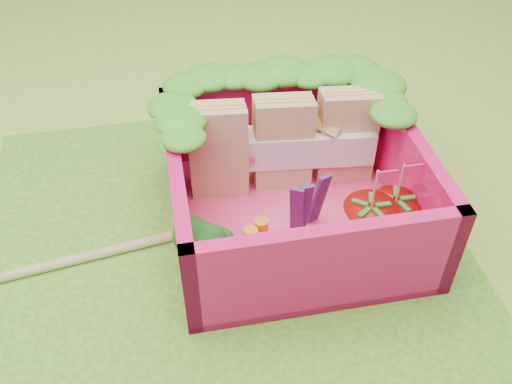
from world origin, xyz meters
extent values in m
plane|color=#88B533|center=(0.00, 0.00, 0.00)|extent=(14.00, 14.00, 0.00)
cube|color=#539822|center=(0.00, 0.00, 0.01)|extent=(2.60, 2.60, 0.03)
cube|color=#FF417B|center=(0.41, 0.16, 0.06)|extent=(1.30, 1.30, 0.05)
cube|color=#E8135F|center=(0.41, 0.77, 0.31)|extent=(1.30, 0.07, 0.55)
cube|color=#E8135F|center=(0.41, -0.46, 0.31)|extent=(1.30, 0.07, 0.55)
cube|color=#E8135F|center=(-0.20, 0.16, 0.31)|extent=(0.07, 1.30, 0.55)
cube|color=#E8135F|center=(1.03, 0.16, 0.31)|extent=(0.07, 1.30, 0.55)
ellipsoid|color=#398C19|center=(-0.09, 0.74, 0.64)|extent=(0.30, 0.30, 0.11)
ellipsoid|color=#398C19|center=(0.06, 0.74, 0.64)|extent=(0.30, 0.30, 0.11)
ellipsoid|color=#398C19|center=(0.20, 0.74, 0.64)|extent=(0.30, 0.30, 0.11)
ellipsoid|color=#398C19|center=(0.34, 0.74, 0.64)|extent=(0.30, 0.30, 0.11)
ellipsoid|color=#398C19|center=(0.49, 0.74, 0.64)|extent=(0.30, 0.30, 0.11)
ellipsoid|color=#398C19|center=(0.63, 0.74, 0.64)|extent=(0.30, 0.30, 0.11)
ellipsoid|color=#398C19|center=(0.77, 0.74, 0.64)|extent=(0.30, 0.30, 0.11)
ellipsoid|color=#398C19|center=(0.91, 0.74, 0.64)|extent=(0.30, 0.30, 0.11)
ellipsoid|color=#398C19|center=(-0.17, 0.26, 0.64)|extent=(0.27, 0.27, 0.10)
ellipsoid|color=#398C19|center=(-0.17, 0.40, 0.64)|extent=(0.27, 0.27, 0.10)
ellipsoid|color=#398C19|center=(-0.17, 0.54, 0.64)|extent=(0.27, 0.27, 0.10)
ellipsoid|color=#398C19|center=(0.99, 0.26, 0.64)|extent=(0.27, 0.27, 0.10)
ellipsoid|color=#398C19|center=(0.99, 0.40, 0.64)|extent=(0.27, 0.27, 0.10)
ellipsoid|color=#398C19|center=(0.99, 0.54, 0.64)|extent=(0.27, 0.27, 0.10)
cube|color=tan|center=(0.04, 0.44, 0.37)|extent=(0.34, 0.18, 0.57)
cube|color=tan|center=(0.41, 0.44, 0.37)|extent=(0.34, 0.18, 0.57)
cube|color=tan|center=(0.78, 0.44, 0.37)|extent=(0.34, 0.18, 0.57)
cube|color=white|center=(0.41, 0.44, 0.34)|extent=(1.05, 0.28, 0.20)
cylinder|color=#6A9A4A|center=(-0.10, -0.14, 0.16)|extent=(0.12, 0.12, 0.15)
ellipsoid|color=#165015|center=(-0.10, -0.14, 0.29)|extent=(0.34, 0.34, 0.12)
cylinder|color=orange|center=(0.11, -0.19, 0.22)|extent=(0.07, 0.07, 0.29)
cylinder|color=orange|center=(0.19, -0.10, 0.20)|extent=(0.07, 0.07, 0.24)
cube|color=#44195A|center=(0.39, -0.01, 0.27)|extent=(0.07, 0.05, 0.38)
cube|color=#44195A|center=(0.43, 0.00, 0.27)|extent=(0.07, 0.02, 0.38)
cube|color=#44195A|center=(0.52, 0.05, 0.27)|extent=(0.07, 0.04, 0.38)
cone|color=red|center=(0.73, -0.15, 0.22)|extent=(0.28, 0.28, 0.28)
cylinder|color=tan|center=(0.73, -0.15, 0.48)|extent=(0.01, 0.01, 0.24)
cube|color=#FE2A7A|center=(0.78, -0.15, 0.56)|extent=(0.10, 0.01, 0.06)
cone|color=red|center=(0.89, -0.10, 0.20)|extent=(0.25, 0.25, 0.25)
cylinder|color=tan|center=(0.89, -0.10, 0.45)|extent=(0.01, 0.01, 0.24)
cube|color=#FE2A7A|center=(0.94, -0.10, 0.53)|extent=(0.10, 0.01, 0.06)
cube|color=#52BB3B|center=(0.91, -0.08, 0.11)|extent=(0.33, 0.16, 0.05)
cube|color=#52BB3B|center=(0.55, -0.22, 0.11)|extent=(0.29, 0.26, 0.05)
cube|color=tan|center=(-0.98, 0.03, 0.05)|extent=(2.22, 0.37, 0.05)
cube|color=tan|center=(-0.92, 0.05, 0.05)|extent=(2.22, 0.37, 0.05)
camera|label=1|loc=(-0.21, -2.05, 2.31)|focal=40.00mm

